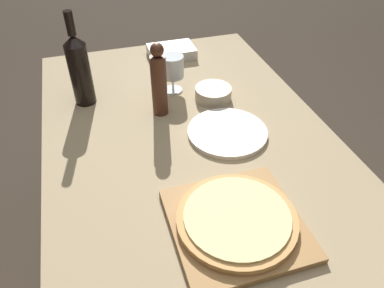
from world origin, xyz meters
name	(u,v)px	position (x,y,z in m)	size (l,w,h in m)	color
dining_table	(199,178)	(0.00, 0.00, 0.68)	(0.91, 1.63, 0.77)	#9E8966
cutting_board	(236,224)	(0.01, -0.27, 0.78)	(0.31, 0.31, 0.02)	#A87A47
pizza	(237,218)	(0.01, -0.27, 0.80)	(0.29, 0.29, 0.02)	tan
wine_bottle	(79,68)	(-0.30, 0.41, 0.90)	(0.07, 0.07, 0.33)	black
pepper_mill	(159,81)	(-0.06, 0.26, 0.89)	(0.05, 0.05, 0.26)	#4C2819
wine_glass	(172,68)	(0.02, 0.39, 0.87)	(0.08, 0.08, 0.14)	silver
small_bowl	(213,93)	(0.15, 0.29, 0.79)	(0.13, 0.13, 0.04)	beige
dinner_plate	(228,132)	(0.12, 0.08, 0.78)	(0.26, 0.26, 0.01)	silver
food_container	(172,52)	(0.09, 0.67, 0.79)	(0.20, 0.14, 0.04)	#BCB7AD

